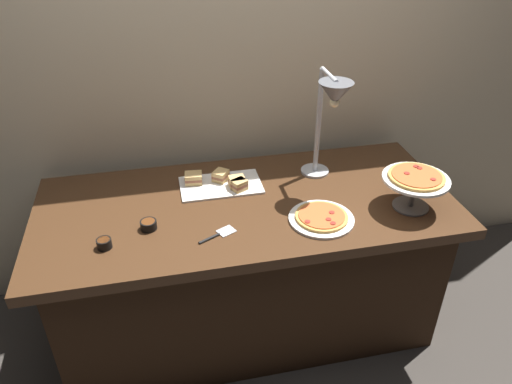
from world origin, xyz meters
TOP-DOWN VIEW (x-y plane):
  - ground_plane at (0.00, 0.00)m, footprint 8.00×8.00m
  - back_wall at (0.00, 0.50)m, footprint 4.40×0.04m
  - buffet_table at (0.00, 0.00)m, footprint 1.90×0.84m
  - heat_lamp at (0.39, 0.06)m, footprint 0.15×0.32m
  - pizza_plate_front at (0.29, -0.20)m, footprint 0.28×0.28m
  - pizza_plate_center at (0.71, -0.19)m, footprint 0.29×0.29m
  - sandwich_platter at (-0.09, 0.16)m, footprint 0.39×0.23m
  - sauce_cup_near at (-0.44, -0.11)m, footprint 0.07×0.07m
  - sauce_cup_far at (-0.62, -0.20)m, footprint 0.06×0.06m
  - serving_spatula at (-0.16, -0.22)m, footprint 0.17×0.11m

SIDE VIEW (x-z plane):
  - ground_plane at x=0.00m, z-range 0.00..0.00m
  - buffet_table at x=0.00m, z-range 0.01..0.77m
  - serving_spatula at x=-0.16m, z-range 0.76..0.77m
  - pizza_plate_front at x=0.29m, z-range 0.76..0.79m
  - sandwich_platter at x=-0.09m, z-range 0.75..0.81m
  - sauce_cup_near at x=-0.44m, z-range 0.76..0.80m
  - sauce_cup_far at x=-0.62m, z-range 0.76..0.80m
  - pizza_plate_center at x=0.71m, z-range 0.81..0.98m
  - heat_lamp at x=0.39m, z-range 0.91..1.45m
  - back_wall at x=0.00m, z-range 0.00..2.40m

